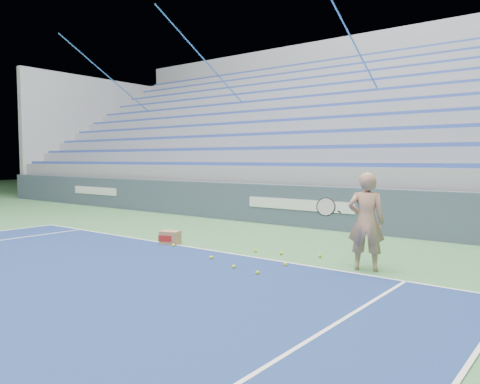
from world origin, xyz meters
name	(u,v)px	position (x,y,z in m)	size (l,w,h in m)	color
sponsor_barrier	(301,206)	(0.00, 15.88, 0.55)	(30.00, 0.32, 1.10)	#3B485A
bleachers	(383,144)	(0.00, 21.60, 2.36)	(31.00, 9.15, 7.30)	#92969A
tennis_player	(366,221)	(3.35, 12.23, 0.80)	(0.94, 0.90, 1.59)	tan
ball_box	(170,238)	(-0.83, 11.88, 0.14)	(0.46, 0.41, 0.29)	#9D764C
tennis_ball_0	(257,273)	(2.15, 10.89, 0.03)	(0.07, 0.07, 0.07)	#ACD52B
tennis_ball_1	(173,245)	(-0.58, 11.73, 0.03)	(0.07, 0.07, 0.07)	#ACD52B
tennis_ball_2	(211,258)	(0.84, 11.30, 0.03)	(0.07, 0.07, 0.07)	#ACD52B
tennis_ball_3	(285,265)	(2.19, 11.65, 0.03)	(0.07, 0.07, 0.07)	#ACD52B
tennis_ball_4	(320,256)	(2.30, 12.65, 0.03)	(0.07, 0.07, 0.07)	#ACD52B
tennis_ball_5	(256,251)	(1.08, 12.32, 0.03)	(0.07, 0.07, 0.07)	#ACD52B
tennis_ball_6	(281,253)	(1.61, 12.41, 0.03)	(0.07, 0.07, 0.07)	#ACD52B
tennis_ball_7	(234,267)	(1.60, 10.99, 0.03)	(0.07, 0.07, 0.07)	#ACD52B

